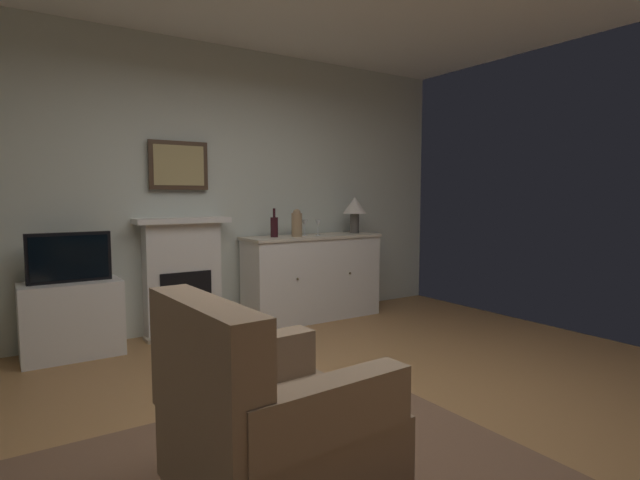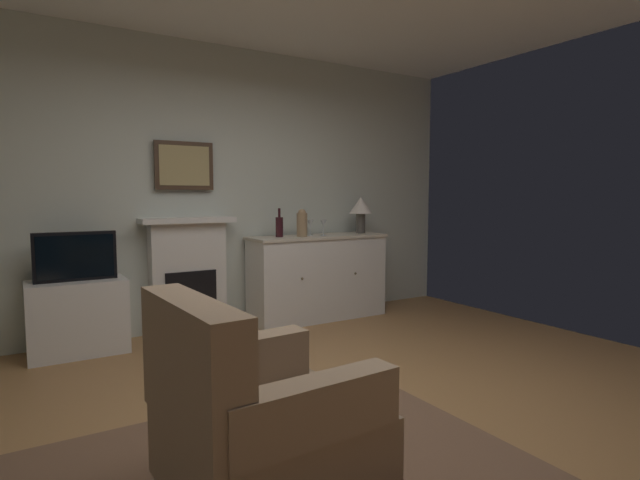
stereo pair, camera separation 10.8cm
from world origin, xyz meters
The scene contains 13 objects.
ground_plane centered at (0.00, 0.00, -0.05)m, with size 5.75×5.02×0.10m, color #9E7042.
wall_rear centered at (0.00, 2.48, 1.38)m, with size 5.75×0.06×2.76m, color silver.
fireplace_unit centered at (-0.29, 2.35, 0.55)m, with size 0.87×0.30×1.10m.
framed_picture centered at (-0.29, 2.40, 1.58)m, with size 0.55×0.04×0.45m.
sideboard_cabinet centered at (1.04, 2.18, 0.45)m, with size 1.49×0.49×0.89m.
table_lamp centered at (1.60, 2.18, 1.17)m, with size 0.26×0.26×0.40m.
wine_bottle centered at (0.61, 2.20, 1.00)m, with size 0.08×0.08×0.29m.
wine_glass_left centered at (0.97, 2.21, 1.01)m, with size 0.07×0.07×0.16m.
wine_glass_center centered at (1.08, 2.13, 1.01)m, with size 0.07×0.07×0.16m.
vase_decorative centered at (0.82, 2.13, 1.03)m, with size 0.11×0.11×0.28m.
tv_cabinet centered at (-1.26, 2.19, 0.31)m, with size 0.75×0.42×0.61m.
tv_set centered at (-1.26, 2.17, 0.81)m, with size 0.62×0.07×0.40m.
armchair centered at (-0.86, -0.47, 0.38)m, with size 0.85×0.82×0.92m.
Camera 2 is at (-1.66, -2.29, 1.31)m, focal length 28.00 mm.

